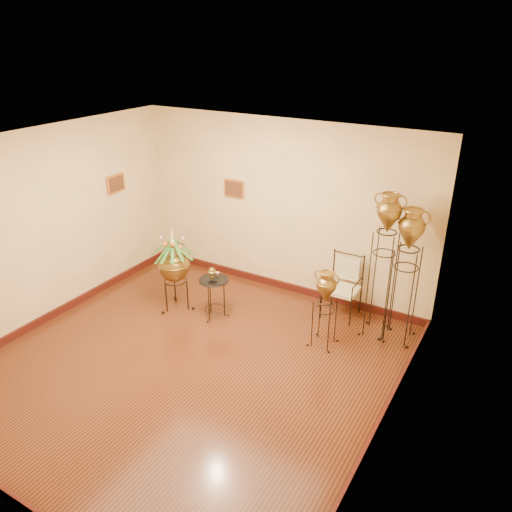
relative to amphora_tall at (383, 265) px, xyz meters
The scene contains 8 objects.
ground 2.90m from the amphora_tall, 133.38° to the right, with size 5.00×5.00×0.00m, color #592C15.
room_shell 2.77m from the amphora_tall, 133.57° to the right, with size 5.02×5.02×2.81m.
amphora_tall is the anchor object (origin of this frame).
amphora_mid 0.32m from the amphora_tall, ahead, with size 0.53×0.53×1.94m.
amphora_short 0.98m from the amphora_tall, 130.11° to the right, with size 0.34×0.34×1.13m.
planter_urn 3.05m from the amphora_tall, 163.34° to the right, with size 0.93×0.93×1.36m.
armchair 0.88m from the amphora_tall, 162.81° to the left, with size 0.54×0.50×0.96m.
side_table 2.49m from the amphora_tall, 160.52° to the right, with size 0.52×0.52×0.79m.
Camera 1 is at (3.43, -4.14, 3.98)m, focal length 35.00 mm.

